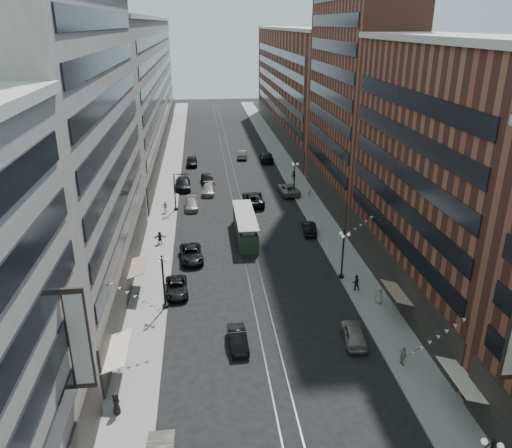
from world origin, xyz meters
name	(u,v)px	position (x,y,z in m)	size (l,w,h in m)	color
ground	(236,198)	(0.00, 60.00, 0.00)	(220.00, 220.00, 0.00)	black
sidewalk_west	(169,181)	(-11.00, 70.00, 0.07)	(4.00, 180.00, 0.15)	gray
sidewalk_east	(294,177)	(11.00, 70.00, 0.07)	(4.00, 180.00, 0.15)	gray
rail_west	(228,179)	(-0.70, 70.00, 0.01)	(0.12, 180.00, 0.02)	#2D2D33
rail_east	(236,179)	(0.70, 70.00, 0.01)	(0.12, 180.00, 0.02)	#2D2D33
building_west_mid	(74,156)	(-17.00, 33.00, 14.00)	(8.00, 36.00, 28.00)	#A19A8E
building_west_far	(142,87)	(-17.00, 96.00, 13.00)	(8.00, 90.00, 26.00)	#A19A8E
building_east_mid	(443,180)	(17.00, 28.00, 12.00)	(8.00, 30.00, 24.00)	brown
building_east_tower	(359,58)	(17.00, 56.00, 21.00)	(8.00, 26.00, 42.00)	brown
building_east_far	(293,85)	(17.00, 105.00, 12.00)	(8.00, 72.00, 24.00)	brown
lamppost_sw_far	(163,280)	(-9.20, 28.00, 3.10)	(1.03, 1.14, 5.52)	black
lamppost_sw_mid	(175,191)	(-9.20, 55.00, 3.10)	(1.03, 1.14, 5.52)	black
lamppost_se_far	(343,253)	(9.20, 32.00, 3.10)	(1.03, 1.14, 5.52)	black
lamppost_se_mid	(294,177)	(9.20, 60.00, 3.10)	(1.03, 1.14, 5.52)	black
streetcar	(245,227)	(0.00, 44.40, 1.43)	(2.48, 11.21, 3.10)	#253B28
car_2	(177,288)	(-8.22, 30.83, 0.66)	(2.20, 4.76, 1.32)	black
car_4	(354,334)	(7.20, 20.84, 0.76)	(1.81, 4.49, 1.53)	gray
car_5	(238,339)	(-2.75, 21.25, 0.69)	(1.47, 4.21, 1.39)	black
pedestrian_2	(126,340)	(-12.10, 21.85, 0.95)	(0.78, 0.43, 1.60)	black
pedestrian_4	(403,356)	(10.11, 17.15, 1.00)	(1.00, 0.45, 1.70)	#AA9D8D
car_7	(191,254)	(-6.80, 38.41, 0.75)	(2.50, 5.43, 1.51)	black
car_8	(191,204)	(-6.93, 55.64, 0.69)	(1.94, 4.76, 1.38)	gray
car_9	(192,161)	(-7.06, 79.85, 0.86)	(2.04, 5.06, 1.73)	black
car_10	(309,228)	(8.40, 44.74, 0.73)	(1.54, 4.42, 1.46)	black
car_11	(288,189)	(8.40, 60.78, 0.84)	(2.79, 6.06, 1.68)	slate
car_12	(267,157)	(7.62, 81.30, 0.89)	(2.49, 6.13, 1.78)	black
car_13	(207,179)	(-4.32, 67.82, 0.84)	(1.99, 4.93, 1.68)	black
car_14	(243,154)	(3.15, 84.39, 0.83)	(1.76, 5.05, 1.66)	#66625B
pedestrian_5	(160,238)	(-10.69, 43.22, 0.93)	(1.44, 0.41, 1.55)	black
pedestrian_6	(165,207)	(-10.61, 54.19, 0.97)	(0.96, 0.44, 1.64)	#B9B49A
pedestrian_7	(356,282)	(9.94, 29.29, 0.98)	(0.81, 0.44, 1.66)	black
pedestrian_8	(309,192)	(11.41, 58.90, 0.94)	(0.57, 0.38, 1.57)	beige
pedestrian_9	(294,176)	(10.58, 67.90, 0.92)	(1.00, 0.41, 1.55)	black
car_extra_0	(208,190)	(-4.29, 62.34, 0.72)	(2.03, 4.98, 1.45)	gray
car_extra_1	(183,184)	(-8.40, 65.52, 0.89)	(2.49, 6.11, 1.77)	black
car_extra_2	(253,198)	(2.34, 56.70, 0.89)	(2.96, 6.42, 1.79)	black
pedestrian_extra_0	(379,295)	(11.43, 26.60, 0.98)	(0.81, 0.44, 1.65)	#A19685
pedestrian_extra_1	(116,403)	(-11.77, 14.26, 0.99)	(0.82, 0.45, 1.67)	black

